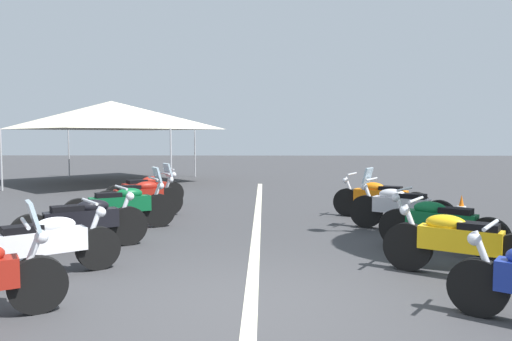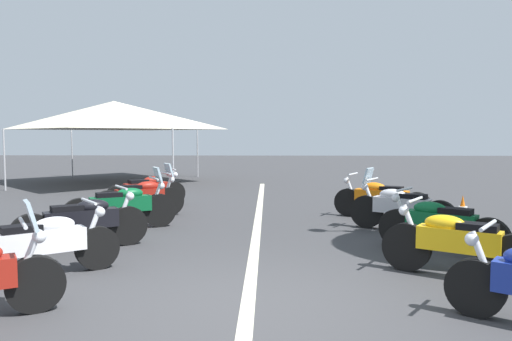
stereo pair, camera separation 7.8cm
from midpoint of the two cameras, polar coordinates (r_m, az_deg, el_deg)
name	(u,v)px [view 1 (the left image)]	position (r m, az deg, el deg)	size (l,w,h in m)	color
ground_plane	(251,306)	(5.58, -1.05, -15.44)	(80.00, 80.00, 0.00)	#38383A
lane_centre_stripe	(256,231)	(9.60, -0.19, -7.08)	(18.79, 0.16, 0.01)	beige
motorcycle_left_row_1	(43,244)	(7.06, -23.77, -7.86)	(1.35, 1.75, 0.98)	black
motorcycle_left_row_2	(83,222)	(8.48, -19.68, -5.66)	(1.30, 1.89, 1.01)	black
motorcycle_left_row_3	(122,206)	(10.04, -15.52, -3.99)	(1.19, 2.01, 1.23)	black
motorcycle_left_row_4	(140,197)	(11.44, -13.47, -3.00)	(1.23, 1.84, 1.22)	black
motorcycle_left_row_5	(146,190)	(13.01, -12.81, -2.23)	(1.42, 1.81, 0.99)	black
motorcycle_right_row_1	(458,243)	(6.98, 22.11, -7.80)	(1.21, 1.77, 1.01)	black
motorcycle_right_row_2	(440,224)	(8.37, 20.28, -5.86)	(1.34, 1.72, 1.00)	black
motorcycle_right_row_3	(400,207)	(9.97, 16.10, -4.09)	(1.21, 1.83, 1.22)	black
motorcycle_right_row_4	(380,198)	(11.35, 13.95, -3.14)	(1.17, 1.99, 1.00)	black
traffic_cone_0	(461,210)	(11.26, 22.52, -4.25)	(0.36, 0.36, 0.61)	orange
event_tent	(111,115)	(20.10, -16.54, 6.17)	(6.35, 6.35, 3.20)	beige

